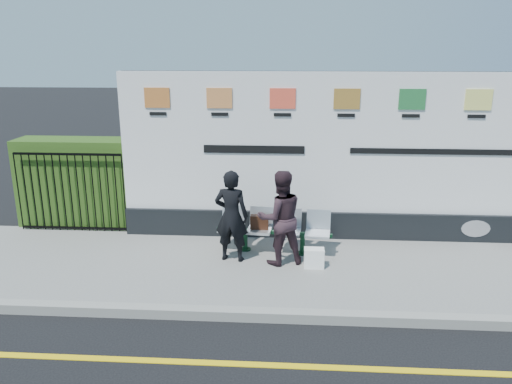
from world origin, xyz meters
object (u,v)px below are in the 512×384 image
bench (274,241)px  woman_right (280,218)px  billboard (343,169)px  woman_left (231,216)px

bench → woman_right: 0.73m
billboard → woman_left: bearing=-148.2°
billboard → woman_right: bearing=-131.4°
billboard → woman_right: billboard is taller
bench → woman_left: bearing=-145.1°
woman_right → woman_left: bearing=-22.6°
billboard → bench: billboard is taller
bench → woman_right: size_ratio=1.22×
bench → woman_right: woman_right is taller
bench → woman_left: size_ratio=1.24×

